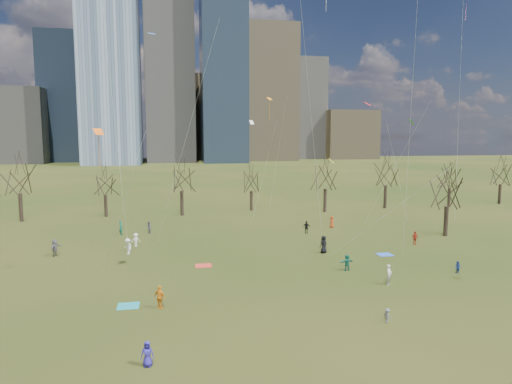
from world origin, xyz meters
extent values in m
plane|color=black|center=(0.00, 0.00, 0.00)|extent=(500.00, 500.00, 0.00)
cube|color=slate|center=(-35.00, 190.00, 59.00)|extent=(26.00, 26.00, 118.00)
cube|color=slate|center=(-8.00, 205.00, 47.50)|extent=(24.00, 24.00, 95.00)
cube|color=#384C66|center=(18.00, 195.00, 52.50)|extent=(22.00, 22.00, 105.00)
cube|color=#726347|center=(45.00, 215.00, 36.00)|extent=(28.00, 28.00, 72.00)
cube|color=#384C66|center=(-60.00, 220.00, 32.50)|extent=(25.00, 25.00, 65.00)
cube|color=slate|center=(70.00, 230.00, 29.00)|extent=(22.00, 22.00, 58.00)
cube|color=#726347|center=(5.00, 240.00, 24.00)|extent=(30.00, 30.00, 48.00)
cube|color=slate|center=(-85.00, 210.00, 18.00)|extent=(35.00, 30.00, 36.00)
cube|color=#726347|center=(95.00, 225.00, 14.00)|extent=(30.00, 28.00, 28.00)
cylinder|color=black|center=(-31.00, 39.00, 2.14)|extent=(0.55, 0.55, 4.28)
cylinder|color=black|center=(-19.00, 41.00, 1.80)|extent=(0.52, 0.52, 3.60)
cylinder|color=black|center=(-7.00, 40.00, 2.02)|extent=(0.54, 0.54, 4.05)
cylinder|color=black|center=(5.00, 43.00, 1.69)|extent=(0.51, 0.51, 3.38)
cylinder|color=black|center=(17.00, 39.00, 1.98)|extent=(0.54, 0.54, 3.96)
cylinder|color=black|center=(29.00, 41.00, 2.07)|extent=(0.54, 0.54, 4.14)
cylinder|color=black|center=(41.00, 40.00, 1.75)|extent=(0.52, 0.52, 3.51)
cylinder|color=black|center=(53.00, 42.00, 1.87)|extent=(0.53, 0.53, 3.74)
cylinder|color=black|center=(26.00, 18.00, 1.91)|extent=(0.53, 0.53, 3.83)
cube|color=teal|center=(-12.05, 0.10, 0.01)|extent=(1.60, 1.50, 0.03)
cube|color=blue|center=(13.96, 10.64, 0.01)|extent=(1.60, 1.50, 0.03)
cube|color=red|center=(-5.68, 9.95, 0.01)|extent=(1.60, 1.50, 0.03)
imported|color=#2B2296|center=(-10.17, -9.52, 0.73)|extent=(0.77, 0.55, 1.46)
imported|color=silver|center=(9.64, 1.15, 0.89)|extent=(0.76, 0.75, 1.78)
imported|color=slate|center=(5.71, -6.40, 0.51)|extent=(0.57, 0.75, 1.03)
imported|color=orange|center=(-9.66, -0.88, 0.89)|extent=(1.07, 1.01, 1.77)
imported|color=#197161|center=(7.68, 5.81, 0.78)|extent=(1.52, 0.76, 1.57)
imported|color=black|center=(7.66, 12.55, 0.97)|extent=(1.12, 0.97, 1.93)
imported|color=#234298|center=(17.46, 2.96, 0.59)|extent=(0.53, 0.63, 1.18)
imported|color=white|center=(-13.44, 16.02, 0.87)|extent=(1.20, 1.28, 1.73)
imported|color=#B12C19|center=(19.59, 14.32, 0.80)|extent=(0.97, 0.46, 1.60)
imported|color=#5D5B60|center=(-21.03, 16.56, 0.93)|extent=(1.13, 1.81, 1.86)
imported|color=#D14317|center=(13.45, 25.82, 0.82)|extent=(0.69, 0.90, 1.64)
imported|color=#1A7561|center=(-15.20, 26.29, 0.93)|extent=(0.69, 0.81, 1.87)
imported|color=slate|center=(-11.68, 26.27, 0.84)|extent=(0.88, 0.99, 1.68)
imported|color=silver|center=(-12.85, 19.37, 0.79)|extent=(1.13, 0.81, 1.59)
imported|color=black|center=(8.81, 22.67, 0.85)|extent=(1.06, 0.88, 1.69)
plane|color=orange|center=(-14.62, 6.47, 13.13)|extent=(1.31, 1.23, 0.56)
cylinder|color=silver|center=(-12.47, 2.52, 7.27)|extent=(4.32, 7.92, 11.74)
cylinder|color=orange|center=(-14.62, 6.47, 11.47)|extent=(0.04, 0.04, 2.70)
cylinder|color=silver|center=(11.18, 1.36, 13.57)|extent=(3.26, 6.71, 24.34)
cylinder|color=silver|center=(-13.42, 6.24, 16.90)|extent=(1.29, 7.45, 31.01)
cylinder|color=silver|center=(5.39, 10.62, 15.02)|extent=(6.19, 9.76, 27.25)
cylinder|color=silver|center=(8.47, 15.49, 27.42)|extent=(0.04, 0.04, 2.10)
plane|color=green|center=(22.85, 22.01, 14.67)|extent=(0.75, 0.99, 0.65)
cylinder|color=silver|center=(20.08, 20.08, 8.04)|extent=(5.56, 3.88, 13.28)
plane|color=#367BE8|center=(-10.29, 15.62, 23.30)|extent=(1.22, 1.19, 0.29)
cylinder|color=silver|center=(-7.18, 11.79, 12.35)|extent=(6.25, 7.67, 21.91)
plane|color=orange|center=(6.38, 34.80, 18.48)|extent=(1.15, 1.09, 0.45)
cylinder|color=silver|center=(6.78, 31.03, 9.94)|extent=(0.81, 7.55, 17.08)
cylinder|color=orange|center=(6.38, 34.80, 16.70)|extent=(0.04, 0.04, 3.00)
plane|color=#FFF728|center=(6.04, 6.19, 10.49)|extent=(0.77, 0.85, 0.47)
cylinder|color=silver|center=(9.48, 1.96, 5.94)|extent=(6.91, 8.49, 9.10)
cylinder|color=silver|center=(26.94, 17.87, 15.63)|extent=(2.60, 3.13, 28.46)
cylinder|color=#F45AA5|center=(28.23, 19.42, 28.39)|extent=(0.04, 0.04, 2.40)
plane|color=white|center=(1.81, 24.75, 14.58)|extent=(0.86, 0.74, 0.53)
cylinder|color=silver|center=(2.38, 19.91, 7.99)|extent=(1.15, 9.70, 13.19)
plane|color=red|center=(16.09, 20.91, 16.88)|extent=(1.30, 1.29, 0.49)
cylinder|color=silver|center=(18.43, 17.51, 9.14)|extent=(4.72, 6.83, 15.48)
camera|label=1|loc=(-8.67, -34.21, 12.67)|focal=32.00mm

